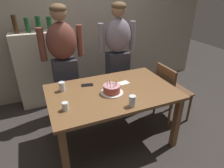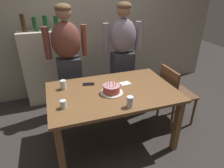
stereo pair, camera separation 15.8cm
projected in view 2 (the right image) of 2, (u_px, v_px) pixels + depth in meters
The scene contains 13 objects.
ground_plane at pixel (112, 138), 2.62m from camera, with size 10.00×10.00×0.00m, color #332D2B.
back_wall at pixel (84, 22), 3.34m from camera, with size 5.20×0.10×2.60m, color #9E9384.
dining_table at pixel (112, 98), 2.33m from camera, with size 1.50×0.96×0.74m.
birthday_cake at pixel (112, 89), 2.21m from camera, with size 0.27×0.27×0.17m.
water_glass_near at pixel (63, 104), 1.94m from camera, with size 0.06×0.06×0.09m, color silver.
water_glass_far at pixel (130, 102), 1.95m from camera, with size 0.07×0.07×0.12m, color silver.
water_glass_side at pixel (63, 85), 2.30m from camera, with size 0.07×0.07×0.11m, color silver.
cell_phone at pixel (89, 84), 2.43m from camera, with size 0.14×0.07×0.01m, color black.
napkin_stack at pixel (125, 83), 2.44m from camera, with size 0.13×0.10×0.01m, color white.
person_man_bearded at pixel (68, 61), 2.79m from camera, with size 0.61×0.27×1.66m.
person_woman_cardigan at pixel (123, 55), 3.03m from camera, with size 0.61×0.27×1.66m.
dining_chair at pixel (173, 91), 2.73m from camera, with size 0.42×0.42×0.87m.
shelf_cabinet at pixel (47, 67), 3.26m from camera, with size 0.75×0.30×1.49m.
Camera 2 is at (-0.64, -1.90, 1.84)m, focal length 30.88 mm.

